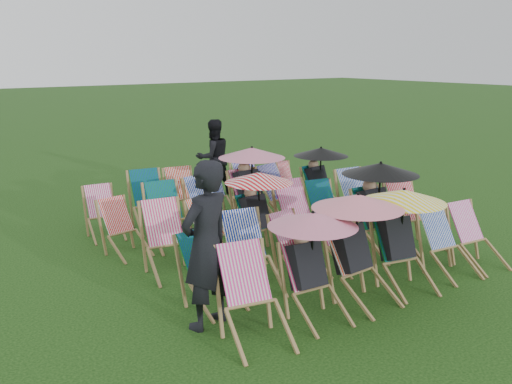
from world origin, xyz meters
TOP-DOWN VIEW (x-y plane):
  - ground at (0.00, 0.00)m, footprint 100.00×100.00m
  - deckchair_0 at (-2.08, -2.20)m, footprint 0.84×1.04m
  - deckchair_1 at (-1.17, -2.15)m, footprint 1.07×1.13m
  - deckchair_2 at (-0.39, -2.13)m, footprint 1.16×1.22m
  - deckchair_3 at (0.41, -2.15)m, footprint 1.12×1.20m
  - deckchair_4 at (1.32, -2.23)m, footprint 0.70×0.91m
  - deckchair_5 at (1.95, -2.28)m, footprint 0.68×0.89m
  - deckchair_6 at (-2.00, -1.17)m, footprint 0.66×0.87m
  - deckchair_7 at (-1.27, -1.03)m, footprint 0.82×1.03m
  - deckchair_8 at (-0.45, -1.04)m, footprint 0.67×0.86m
  - deckchair_9 at (0.29, -1.16)m, footprint 0.64×0.86m
  - deckchair_10 at (1.22, -1.03)m, footprint 1.20×1.26m
  - deckchair_11 at (1.91, -1.15)m, footprint 0.80×1.02m
  - deckchair_12 at (-1.90, 0.12)m, footprint 0.80×1.02m
  - deckchair_13 at (-1.11, 0.10)m, footprint 0.77×0.97m
  - deckchair_14 at (-0.30, 0.09)m, footprint 1.08×1.14m
  - deckchair_15 at (0.49, 0.03)m, footprint 0.76×0.99m
  - deckchair_16 at (1.10, 0.03)m, footprint 0.75×0.95m
  - deckchair_17 at (2.01, 0.12)m, footprint 0.76×1.00m
  - deckchair_18 at (-2.09, 1.25)m, footprint 0.69×0.87m
  - deckchair_19 at (-1.31, 1.24)m, footprint 0.77×0.99m
  - deckchair_20 at (-0.51, 1.20)m, footprint 0.77×1.00m
  - deckchair_21 at (0.43, 1.32)m, footprint 1.21×1.26m
  - deckchair_22 at (1.10, 1.27)m, footprint 0.85×1.06m
  - deckchair_23 at (2.11, 1.30)m, footprint 1.08×1.17m
  - deckchair_24 at (-2.03, 2.29)m, footprint 0.66×0.85m
  - deckchair_25 at (-1.14, 2.29)m, footprint 0.81×1.03m
  - deckchair_26 at (-0.39, 2.41)m, footprint 0.77×0.97m
  - deckchair_27 at (0.32, 2.39)m, footprint 0.60×0.80m
  - deckchair_28 at (1.11, 2.28)m, footprint 0.68×0.93m
  - deckchair_29 at (2.05, 2.32)m, footprint 0.63×0.81m
  - person_left at (-2.30, -1.59)m, footprint 0.82×0.65m
  - person_rear at (1.11, 3.80)m, footprint 0.87×0.71m

SIDE VIEW (x-z plane):
  - ground at x=0.00m, z-range 0.00..0.00m
  - deckchair_29 at x=2.05m, z-range 0.00..0.82m
  - deckchair_27 at x=0.32m, z-range 0.00..0.83m
  - deckchair_18 at x=-2.09m, z-range 0.00..0.86m
  - deckchair_24 at x=-2.03m, z-range 0.00..0.86m
  - deckchair_8 at x=-0.45m, z-range 0.00..0.88m
  - deckchair_9 at x=0.29m, z-range 0.00..0.89m
  - deckchair_6 at x=-2.00m, z-range 0.00..0.90m
  - deckchair_5 at x=1.95m, z-range 0.00..0.91m
  - deckchair_4 at x=1.32m, z-range 0.00..0.92m
  - deckchair_16 at x=1.10m, z-range 0.00..0.94m
  - deckchair_13 at x=-1.11m, z-range 0.00..0.95m
  - deckchair_26 at x=-0.39m, z-range 0.00..0.96m
  - deckchair_28 at x=1.11m, z-range 0.00..0.99m
  - deckchair_7 at x=-1.27m, z-range 0.00..1.00m
  - deckchair_19 at x=-1.31m, z-range 0.00..1.01m
  - deckchair_12 at x=-1.90m, z-range 0.00..1.01m
  - deckchair_0 at x=-2.08m, z-range 0.00..1.01m
  - deckchair_15 at x=0.49m, z-range 0.00..1.02m
  - deckchair_25 at x=-1.14m, z-range 0.00..1.02m
  - deckchair_20 at x=-0.51m, z-range 0.00..1.02m
  - deckchair_17 at x=2.01m, z-range 0.00..1.02m
  - deckchair_22 at x=1.10m, z-range 0.00..1.03m
  - deckchair_11 at x=1.91m, z-range 0.00..1.03m
  - deckchair_1 at x=-1.17m, z-range 0.04..1.31m
  - deckchair_14 at x=-0.30m, z-range 0.04..1.32m
  - deckchair_23 at x=2.11m, z-range 0.04..1.32m
  - deckchair_3 at x=0.41m, z-range 0.04..1.37m
  - deckchair_2 at x=-0.39m, z-range 0.04..1.41m
  - deckchair_10 at x=1.22m, z-range 0.04..1.47m
  - deckchair_21 at x=0.43m, z-range 0.04..1.48m
  - person_rear at x=1.11m, z-range 0.00..1.69m
  - person_left at x=-2.30m, z-range 0.00..1.96m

